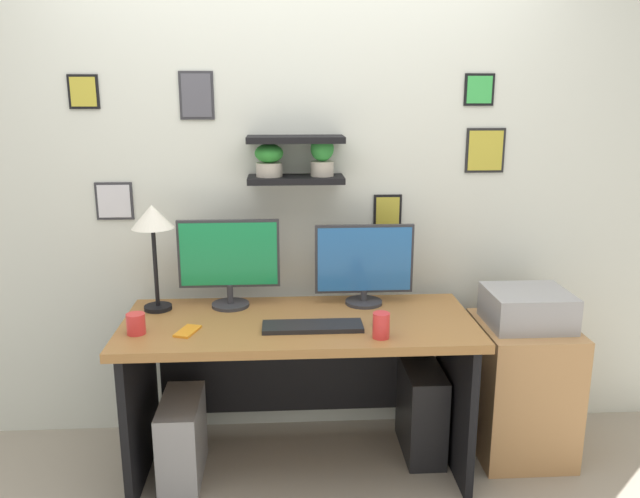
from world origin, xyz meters
TOP-DOWN VIEW (x-y plane):
  - ground_plane at (0.00, 0.00)m, footprint 8.00×8.00m
  - back_wall_assembly at (0.00, 0.44)m, footprint 4.40×0.24m
  - desk at (0.00, 0.05)m, footprint 1.60×0.68m
  - monitor_left at (-0.32, 0.22)m, footprint 0.48×0.18m
  - monitor_right at (0.32, 0.22)m, footprint 0.48×0.18m
  - keyboard at (0.06, -0.11)m, footprint 0.44×0.14m
  - computer_mouse at (0.36, -0.09)m, footprint 0.06×0.09m
  - desk_lamp at (-0.67, 0.19)m, footprint 0.20×0.20m
  - cell_phone at (-0.48, -0.12)m, footprint 0.11×0.15m
  - coffee_mug at (-0.70, -0.12)m, footprint 0.08×0.08m
  - water_cup at (0.34, -0.23)m, footprint 0.07×0.07m
  - drawer_cabinet at (1.10, 0.09)m, footprint 0.44×0.50m
  - printer at (1.10, 0.09)m, footprint 0.38×0.34m
  - computer_tower_left at (-0.55, -0.04)m, footprint 0.18×0.40m
  - computer_tower_right at (0.61, 0.10)m, footprint 0.18×0.40m

SIDE VIEW (x-z plane):
  - ground_plane at x=0.00m, z-range 0.00..0.00m
  - computer_tower_left at x=-0.55m, z-range 0.00..0.39m
  - computer_tower_right at x=0.61m, z-range 0.00..0.45m
  - drawer_cabinet at x=1.10m, z-range 0.00..0.67m
  - desk at x=0.00m, z-range 0.16..0.91m
  - printer at x=1.10m, z-range 0.67..0.84m
  - cell_phone at x=-0.48m, z-range 0.75..0.76m
  - keyboard at x=0.06m, z-range 0.75..0.77m
  - computer_mouse at x=0.36m, z-range 0.75..0.78m
  - coffee_mug at x=-0.70m, z-range 0.75..0.84m
  - water_cup at x=0.34m, z-range 0.75..0.86m
  - monitor_right at x=0.32m, z-range 0.75..1.15m
  - monitor_left at x=-0.32m, z-range 0.77..1.19m
  - desk_lamp at x=-0.67m, z-range 0.91..1.41m
  - back_wall_assembly at x=0.00m, z-range 0.00..2.70m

